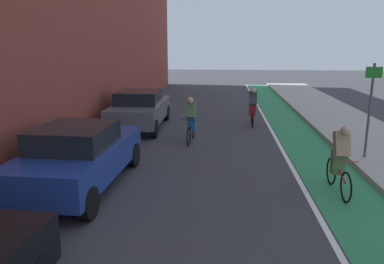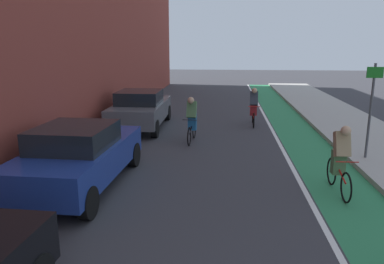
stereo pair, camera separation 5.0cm
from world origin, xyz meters
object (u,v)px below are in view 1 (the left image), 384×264
parked_sedan_blue (79,156)px  parked_sedan_gray (140,109)px  cyclist_mid (340,159)px  cyclist_far (253,106)px  street_sign_post (370,103)px  cyclist_trailing (191,119)px

parked_sedan_blue → parked_sedan_gray: same height
cyclist_mid → cyclist_far: size_ratio=1.02×
street_sign_post → parked_sedan_gray: bearing=152.6°
cyclist_mid → cyclist_far: (-1.42, 7.16, -0.00)m
cyclist_mid → parked_sedan_blue: bearing=-178.3°
parked_sedan_blue → cyclist_mid: bearing=1.7°
cyclist_trailing → cyclist_far: (2.32, 2.92, 0.00)m
street_sign_post → cyclist_trailing: bearing=160.5°
cyclist_mid → cyclist_far: bearing=101.2°
parked_sedan_gray → cyclist_trailing: 3.03m
parked_sedan_blue → parked_sedan_gray: size_ratio=1.01×
parked_sedan_blue → cyclist_trailing: (2.26, 4.42, 0.02)m
parked_sedan_blue → street_sign_post: street_sign_post is taller
parked_sedan_blue → cyclist_mid: (6.00, 0.18, 0.02)m
cyclist_far → street_sign_post: bearing=-58.8°
parked_sedan_blue → cyclist_mid: size_ratio=2.55×
cyclist_mid → cyclist_trailing: 5.65m
cyclist_trailing → parked_sedan_blue: bearing=-117.0°
parked_sedan_blue → street_sign_post: 7.95m
parked_sedan_gray → street_sign_post: (7.46, -3.86, 0.95)m
cyclist_far → parked_sedan_gray: bearing=-169.0°
cyclist_mid → street_sign_post: bearing=58.7°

